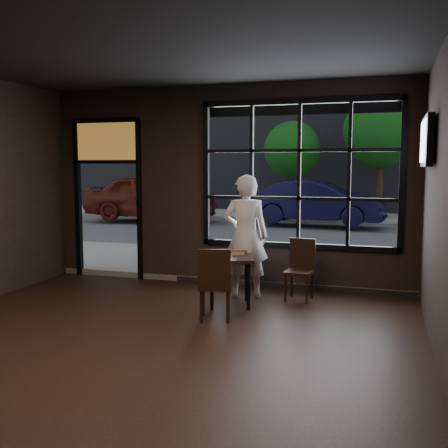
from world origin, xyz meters
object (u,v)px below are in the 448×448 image
(chair_near, at_px, (215,283))
(navy_car, at_px, (317,202))
(man, at_px, (246,236))
(cafe_table, at_px, (230,281))

(chair_near, height_order, navy_car, navy_car)
(chair_near, distance_m, navy_car, 10.45)
(man, relative_size, navy_car, 0.43)
(chair_near, height_order, man, man)
(cafe_table, distance_m, chair_near, 0.71)
(man, bearing_deg, chair_near, 73.74)
(chair_near, xyz_separation_m, navy_car, (-0.06, 10.44, 0.32))
(cafe_table, height_order, navy_car, navy_car)
(chair_near, bearing_deg, man, -108.34)
(cafe_table, height_order, chair_near, chair_near)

